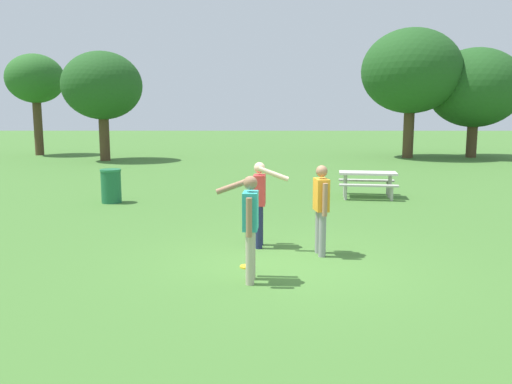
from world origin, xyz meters
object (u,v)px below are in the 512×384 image
object	(u,v)px
tree_tall_left	(35,80)
frisbee	(247,266)
picnic_table_near	(368,179)
trash_can_beside_table	(111,186)
tree_broad_center	(102,86)
tree_slender_mid	(475,88)
tree_far_right	(411,71)
person_thrower	(250,220)
person_bystander	(321,204)
person_catcher	(260,198)

from	to	relation	value
tree_tall_left	frisbee	bearing A→B (deg)	-60.26
picnic_table_near	trash_can_beside_table	world-z (taller)	trash_can_beside_table
trash_can_beside_table	tree_broad_center	size ratio (longest dim) A/B	0.17
frisbee	tree_slender_mid	distance (m)	24.51
tree_far_right	tree_slender_mid	xyz separation A→B (m)	(3.65, 0.33, -0.87)
tree_far_right	tree_slender_mid	distance (m)	3.77
frisbee	trash_can_beside_table	distance (m)	7.41
frisbee	trash_can_beside_table	bearing A→B (deg)	122.82
picnic_table_near	tree_tall_left	bearing A→B (deg)	137.05
frisbee	tree_broad_center	distance (m)	20.88
person_thrower	tree_far_right	world-z (taller)	tree_far_right
frisbee	tree_slender_mid	size ratio (longest dim) A/B	0.04
frisbee	tree_far_right	bearing A→B (deg)	67.71
frisbee	tree_far_right	size ratio (longest dim) A/B	0.03
person_thrower	frisbee	bearing A→B (deg)	94.56
picnic_table_near	frisbee	bearing A→B (deg)	-115.77
person_bystander	tree_broad_center	world-z (taller)	tree_broad_center
picnic_table_near	tree_broad_center	world-z (taller)	tree_broad_center
person_thrower	person_bystander	size ratio (longest dim) A/B	1.00
tree_far_right	tree_slender_mid	bearing A→B (deg)	5.16
person_bystander	tree_broad_center	xyz separation A→B (m)	(-9.21, 18.17, 2.90)
tree_broad_center	picnic_table_near	bearing A→B (deg)	-45.86
tree_slender_mid	tree_far_right	bearing A→B (deg)	-174.84
picnic_table_near	tree_tall_left	size ratio (longest dim) A/B	0.32
picnic_table_near	tree_far_right	xyz separation A→B (m)	(4.98, 13.42, 4.14)
person_catcher	tree_broad_center	size ratio (longest dim) A/B	0.29
tree_tall_left	trash_can_beside_table	bearing A→B (deg)	-61.51
picnic_table_near	tree_far_right	bearing A→B (deg)	69.65
tree_tall_left	tree_slender_mid	size ratio (longest dim) A/B	0.97
tree_broad_center	person_thrower	bearing A→B (deg)	-68.01
frisbee	tree_tall_left	bearing A→B (deg)	119.74
person_catcher	frisbee	distance (m)	1.66
person_catcher	trash_can_beside_table	world-z (taller)	person_catcher
trash_can_beside_table	person_thrower	bearing A→B (deg)	-59.71
person_thrower	person_bystander	xyz separation A→B (m)	(1.26, 1.53, -0.02)
picnic_table_near	tree_tall_left	xyz separation A→B (m)	(-16.25, 15.12, 3.80)
trash_can_beside_table	tree_far_right	bearing A→B (deg)	49.14
trash_can_beside_table	tree_slender_mid	xyz separation A→B (m)	(16.12, 14.75, 3.35)
person_catcher	person_bystander	bearing A→B (deg)	-27.12
person_catcher	trash_can_beside_table	distance (m)	6.47
tree_tall_left	tree_slender_mid	distance (m)	24.92
person_bystander	tree_far_right	size ratio (longest dim) A/B	0.23
picnic_table_near	tree_slender_mid	size ratio (longest dim) A/B	0.31
person_thrower	tree_slender_mid	world-z (taller)	tree_slender_mid
tree_broad_center	person_bystander	bearing A→B (deg)	-63.10
person_catcher	tree_far_right	xyz separation A→B (m)	(8.24, 19.29, 3.74)
person_catcher	tree_slender_mid	size ratio (longest dim) A/B	0.27
person_thrower	frisbee	world-z (taller)	person_thrower
trash_can_beside_table	tree_slender_mid	bearing A→B (deg)	42.45
person_thrower	tree_far_right	xyz separation A→B (m)	(8.40, 21.39, 3.74)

